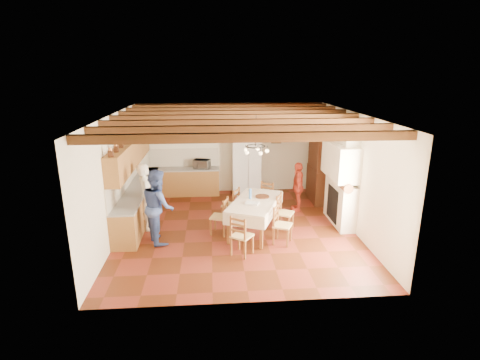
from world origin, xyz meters
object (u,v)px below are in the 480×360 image
(refrigerator, at_px, (247,167))
(chair_end_near, at_px, (242,235))
(dining_table, at_px, (255,204))
(chair_left_near, at_px, (219,216))
(hutch, at_px, (320,164))
(chair_right_far, at_px, (285,212))
(chair_right_near, at_px, (283,225))
(person_woman_blue, at_px, (158,206))
(person_woman_red, at_px, (298,187))
(person_man, at_px, (147,197))
(chair_left_far, at_px, (231,205))
(microwave, at_px, (202,164))
(chair_end_far, at_px, (264,200))

(refrigerator, xyz_separation_m, chair_end_near, (-0.54, -4.36, -0.44))
(dining_table, distance_m, chair_left_near, 0.96)
(hutch, bearing_deg, chair_right_far, -123.47)
(dining_table, xyz_separation_m, chair_right_near, (0.58, -0.69, -0.29))
(person_woman_blue, bearing_deg, person_woman_red, -86.31)
(chair_left_near, relative_size, person_man, 0.54)
(chair_left_far, xyz_separation_m, person_woman_red, (2.01, 0.69, 0.25))
(chair_left_far, bearing_deg, person_woman_blue, -29.54)
(refrigerator, bearing_deg, microwave, -173.78)
(hutch, bearing_deg, chair_end_far, -147.50)
(person_man, bearing_deg, dining_table, -111.80)
(chair_right_far, bearing_deg, person_man, 111.21)
(hutch, distance_m, chair_left_far, 3.33)
(chair_end_near, bearing_deg, chair_left_far, -50.07)
(chair_right_far, bearing_deg, refrigerator, 39.67)
(hutch, xyz_separation_m, chair_right_near, (-1.73, -2.95, -0.72))
(chair_left_near, xyz_separation_m, chair_right_far, (1.70, 0.11, 0.00))
(person_woman_blue, xyz_separation_m, person_woman_red, (3.81, 1.79, -0.17))
(refrigerator, distance_m, dining_table, 3.17)
(chair_left_far, bearing_deg, person_man, -52.78)
(hutch, bearing_deg, person_man, -159.05)
(dining_table, height_order, person_woman_blue, person_woman_blue)
(chair_left_far, xyz_separation_m, person_woman_blue, (-1.79, -1.10, 0.42))
(refrigerator, xyz_separation_m, chair_left_near, (-1.02, -3.20, -0.44))
(chair_end_near, relative_size, chair_end_far, 1.00)
(chair_right_near, bearing_deg, chair_end_near, 141.38)
(hutch, xyz_separation_m, chair_right_far, (-1.52, -2.18, -0.72))
(person_woman_blue, relative_size, person_woman_red, 1.23)
(chair_end_far, height_order, microwave, microwave)
(chair_right_near, bearing_deg, chair_left_far, 63.43)
(chair_end_far, distance_m, person_woman_red, 1.13)
(chair_left_near, bearing_deg, refrigerator, -179.11)
(chair_left_near, relative_size, person_woman_blue, 0.53)
(chair_left_far, xyz_separation_m, chair_end_far, (0.97, 0.33, 0.00))
(chair_left_near, xyz_separation_m, chair_end_far, (1.31, 1.14, 0.00))
(chair_end_far, xyz_separation_m, person_woman_blue, (-2.77, -1.43, 0.42))
(chair_left_far, relative_size, person_woman_red, 0.66)
(refrigerator, bearing_deg, person_man, -130.20)
(refrigerator, height_order, chair_left_near, refrigerator)
(person_woman_blue, bearing_deg, refrigerator, -56.83)
(chair_right_far, xyz_separation_m, person_woman_blue, (-3.16, -0.40, 0.42))
(dining_table, relative_size, chair_left_near, 2.28)
(chair_end_near, bearing_deg, hutch, -92.79)
(chair_end_far, relative_size, person_man, 0.54)
(refrigerator, distance_m, person_woman_blue, 4.29)
(chair_left_near, height_order, chair_end_far, same)
(chair_end_near, relative_size, person_woman_red, 0.66)
(chair_left_near, xyz_separation_m, person_woman_red, (2.35, 1.50, 0.25))
(chair_left_far, bearing_deg, hutch, 146.12)
(person_woman_blue, relative_size, microwave, 3.51)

